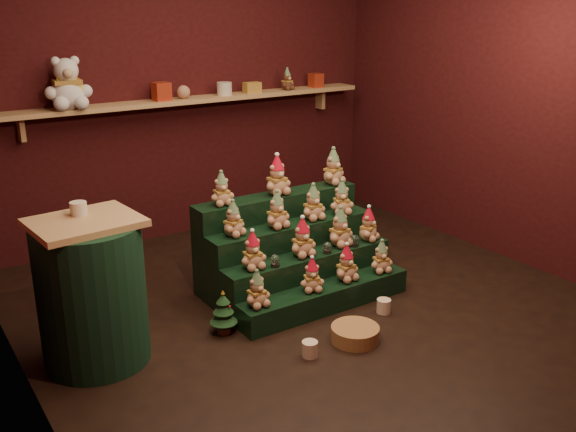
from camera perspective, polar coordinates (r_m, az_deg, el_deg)
ground at (r=4.85m, az=2.00°, el=-7.85°), size 4.00×4.00×0.00m
back_wall at (r=6.17m, az=-9.21°, el=11.28°), size 4.00×0.10×2.80m
right_wall at (r=5.84m, az=19.02°, el=10.12°), size 0.10×4.00×2.80m
back_shelf at (r=6.03m, az=-8.44°, el=10.13°), size 3.60×0.26×0.24m
riser_tier_front at (r=4.75m, az=3.37°, el=-7.26°), size 1.40×0.22×0.18m
riser_tier_midfront at (r=4.87m, az=1.83°, el=-5.38°), size 1.40×0.22×0.36m
riser_tier_midback at (r=5.00m, az=0.38°, el=-3.59°), size 1.40×0.22×0.54m
riser_tier_back at (r=5.14m, az=-0.99°, el=-1.89°), size 1.40×0.22×0.72m
teddy_0 at (r=4.37m, az=-2.78°, el=-6.48°), size 0.20×0.18×0.26m
teddy_1 at (r=4.59m, az=2.14°, el=-5.24°), size 0.22×0.21×0.25m
teddy_2 at (r=4.77m, az=5.21°, el=-4.18°), size 0.21×0.20×0.27m
teddy_3 at (r=4.96m, az=8.30°, el=-3.56°), size 0.21×0.20×0.25m
teddy_4 at (r=4.51m, az=-3.17°, el=-3.07°), size 0.20×0.18×0.27m
teddy_5 at (r=4.72m, az=1.29°, el=-1.92°), size 0.21×0.19×0.29m
teddy_6 at (r=4.94m, az=4.65°, el=-0.96°), size 0.24×0.22×0.30m
teddy_7 at (r=5.08m, az=7.15°, el=-0.72°), size 0.25×0.24×0.27m
teddy_8 at (r=4.63m, az=-4.91°, el=-0.22°), size 0.24×0.23×0.26m
teddy_9 at (r=4.78m, az=-1.00°, el=0.56°), size 0.22×0.21×0.28m
teddy_10 at (r=4.97m, az=2.25°, el=1.24°), size 0.21×0.19×0.28m
teddy_11 at (r=5.12m, az=4.79°, el=1.67°), size 0.24×0.23×0.27m
teddy_12 at (r=4.75m, az=-5.93°, el=2.44°), size 0.20×0.18×0.25m
teddy_13 at (r=4.98m, az=-0.98°, el=3.61°), size 0.23×0.21×0.31m
teddy_14 at (r=5.29m, az=4.03°, el=4.42°), size 0.26×0.24×0.30m
snow_globe_a at (r=4.57m, az=-1.15°, el=-3.99°), size 0.07×0.07×0.09m
snow_globe_b at (r=4.81m, az=3.51°, el=-2.83°), size 0.07×0.07×0.09m
snow_globe_c at (r=4.97m, az=5.94°, el=-2.19°), size 0.07×0.07×0.09m
side_table at (r=4.13m, az=-17.02°, el=-6.51°), size 0.65×0.65×0.94m
table_ornament at (r=4.04m, az=-18.13°, el=0.64°), size 0.10×0.10×0.08m
mini_christmas_tree at (r=4.41m, az=-5.76°, el=-8.51°), size 0.19×0.19×0.32m
mug_left at (r=4.18m, az=1.95°, el=-11.73°), size 0.10×0.10×0.10m
mug_right at (r=4.76m, az=8.50°, el=-7.92°), size 0.10×0.10×0.10m
wicker_basket at (r=4.37m, az=5.98°, el=-10.37°), size 0.42×0.42×0.10m
white_bear at (r=5.58m, az=-19.09°, el=11.67°), size 0.41×0.38×0.53m
brown_bear at (r=6.48m, az=-0.07°, el=12.06°), size 0.17×0.16×0.21m
gift_tin_red_a at (r=5.87m, az=-11.18°, el=10.80°), size 0.14×0.14×0.16m
gift_tin_cream at (r=6.14m, az=-5.68°, el=11.19°), size 0.14×0.14×0.12m
gift_tin_red_b at (r=6.69m, az=2.50°, el=11.96°), size 0.12×0.12×0.14m
shelf_plush_ball at (r=5.95m, az=-9.28°, el=10.82°), size 0.12×0.12×0.12m
scarf_gift_box at (r=6.28m, az=-3.21°, el=11.33°), size 0.16×0.10×0.10m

